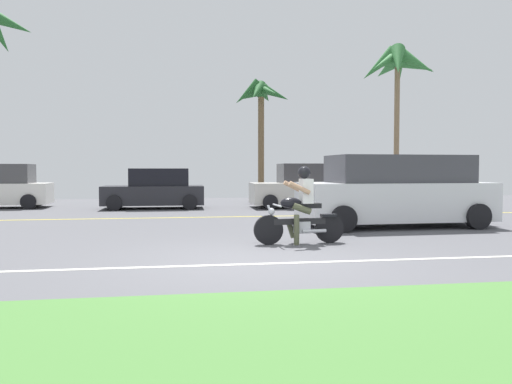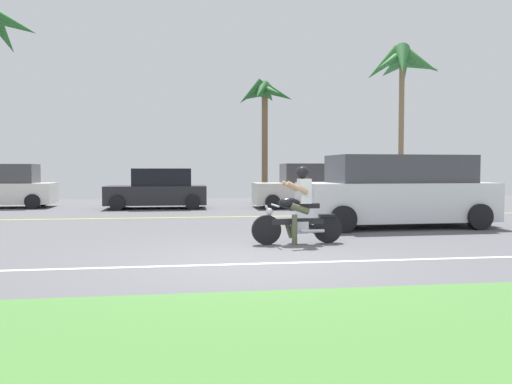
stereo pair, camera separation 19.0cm
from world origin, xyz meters
TOP-DOWN VIEW (x-y plane):
  - ground at (0.00, 3.00)m, footprint 56.00×30.00m
  - grass_median at (0.00, -4.10)m, footprint 56.00×3.80m
  - lane_line_near at (0.00, -0.23)m, footprint 50.40×0.12m
  - lane_line_far at (0.00, 7.58)m, footprint 50.40×0.12m
  - motorcyclist at (1.12, 1.75)m, footprint 1.85×0.60m
  - suv_nearby at (4.31, 4.30)m, footprint 5.09×2.21m
  - parked_car_1 at (-2.09, 11.40)m, footprint 3.75×1.84m
  - parked_car_2 at (3.68, 11.01)m, footprint 4.14×2.03m
  - parked_car_3 at (8.40, 11.08)m, footprint 3.85×2.06m
  - palm_tree_0 at (9.80, 16.26)m, footprint 3.98×3.95m
  - palm_tree_1 at (2.68, 15.62)m, footprint 2.80×2.82m

SIDE VIEW (x-z plane):
  - ground at x=0.00m, z-range -0.04..0.00m
  - lane_line_near at x=0.00m, z-range 0.00..0.01m
  - lane_line_far at x=0.00m, z-range 0.00..0.01m
  - grass_median at x=0.00m, z-range 0.00..0.06m
  - motorcyclist at x=1.12m, z-range -0.12..1.43m
  - parked_car_1 at x=-2.09m, z-range -0.05..1.46m
  - parked_car_3 at x=8.40m, z-range -0.06..1.54m
  - parked_car_2 at x=3.68m, z-range -0.06..1.64m
  - suv_nearby at x=4.31m, z-range -0.02..1.82m
  - palm_tree_1 at x=2.68m, z-range 1.89..7.64m
  - palm_tree_0 at x=9.80m, z-range 2.72..10.47m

